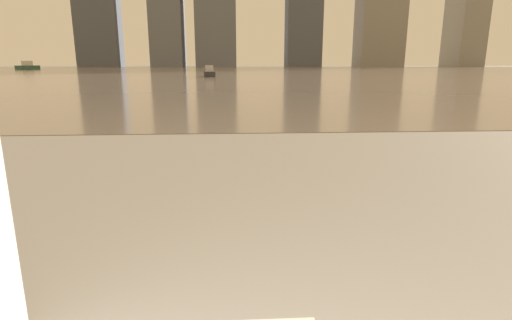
# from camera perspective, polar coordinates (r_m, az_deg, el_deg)

# --- Properties ---
(harbor_water) EXTENTS (180.00, 110.00, 0.01)m
(harbor_water) POSITION_cam_1_polar(r_m,az_deg,el_deg) (61.81, -3.27, 12.61)
(harbor_water) COLOR gray
(harbor_water) RESTS_ON ground_plane
(harbor_boat_0) EXTENTS (1.15, 2.66, 0.97)m
(harbor_boat_0) POSITION_cam_1_polar(r_m,az_deg,el_deg) (35.55, -6.69, 12.28)
(harbor_boat_0) COLOR #2D2D33
(harbor_boat_0) RESTS_ON harbor_water
(harbor_boat_1) EXTENTS (2.94, 4.24, 1.51)m
(harbor_boat_1) POSITION_cam_1_polar(r_m,az_deg,el_deg) (83.09, -29.84, 11.51)
(harbor_boat_1) COLOR #335647
(harbor_boat_1) RESTS_ON harbor_water
(skyline_tower_1) EXTENTS (8.69, 10.66, 26.47)m
(skyline_tower_1) POSITION_cam_1_polar(r_m,az_deg,el_deg) (119.74, -12.60, 19.19)
(skyline_tower_1) COLOR slate
(skyline_tower_1) RESTS_ON ground_plane
(skyline_tower_5) EXTENTS (7.65, 11.40, 34.64)m
(skyline_tower_5) POSITION_cam_1_polar(r_m,az_deg,el_deg) (136.87, 27.99, 18.98)
(skyline_tower_5) COLOR gray
(skyline_tower_5) RESTS_ON ground_plane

